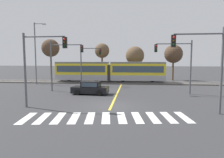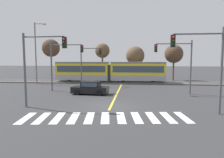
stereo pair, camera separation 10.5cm
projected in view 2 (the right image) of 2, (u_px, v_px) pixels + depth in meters
name	position (u px, v px, depth m)	size (l,w,h in m)	color
ground_plane	(111.00, 106.00, 17.44)	(200.00, 200.00, 0.00)	#333335
track_bed	(122.00, 82.00, 34.15)	(120.00, 4.00, 0.18)	#56514C
rail_near	(122.00, 82.00, 33.42)	(120.00, 0.08, 0.10)	#939399
rail_far	(123.00, 81.00, 34.85)	(120.00, 0.08, 0.10)	#939399
light_rail_tram	(110.00, 71.00, 34.18)	(18.50, 2.64, 3.43)	#9E9EA3
crosswalk_stripe_0	(26.00, 118.00, 13.83)	(0.56, 2.80, 0.01)	silver
crosswalk_stripe_1	(42.00, 118.00, 13.85)	(0.56, 2.80, 0.01)	silver
crosswalk_stripe_2	(58.00, 118.00, 13.87)	(0.56, 2.80, 0.01)	silver
crosswalk_stripe_3	(74.00, 118.00, 13.89)	(0.56, 2.80, 0.01)	silver
crosswalk_stripe_4	(90.00, 118.00, 13.91)	(0.56, 2.80, 0.01)	silver
crosswalk_stripe_5	(105.00, 118.00, 13.93)	(0.56, 2.80, 0.01)	silver
crosswalk_stripe_6	(121.00, 118.00, 13.95)	(0.56, 2.80, 0.01)	silver
crosswalk_stripe_7	(137.00, 117.00, 13.97)	(0.56, 2.80, 0.01)	silver
crosswalk_stripe_8	(152.00, 117.00, 13.99)	(0.56, 2.80, 0.01)	silver
crosswalk_stripe_9	(168.00, 117.00, 14.01)	(0.56, 2.80, 0.01)	silver
crosswalk_stripe_10	(183.00, 117.00, 14.03)	(0.56, 2.80, 0.01)	silver
lane_centre_line	(117.00, 93.00, 24.04)	(0.20, 16.45, 0.01)	gold
sedan_crossing	(90.00, 88.00, 23.21)	(4.30, 2.11, 1.52)	black
traffic_light_near_right	(205.00, 58.00, 14.54)	(3.75, 0.38, 6.37)	#515459
traffic_light_mid_right	(178.00, 58.00, 22.95)	(4.25, 0.38, 6.22)	#515459
traffic_light_near_left	(38.00, 58.00, 16.48)	(3.75, 0.38, 6.22)	#515459
traffic_light_far_left	(88.00, 59.00, 30.53)	(3.25, 0.38, 6.21)	#515459
traffic_light_mid_left	(62.00, 58.00, 25.09)	(4.25, 0.38, 6.44)	#515459
street_lamp_west	(37.00, 50.00, 32.32)	(2.01, 0.28, 9.91)	slate
bare_tree_far_west	(51.00, 48.00, 40.80)	(3.60, 3.60, 8.13)	brown
bare_tree_west	(102.00, 51.00, 39.16)	(2.87, 2.87, 7.17)	brown
bare_tree_east	(135.00, 56.00, 37.95)	(3.50, 3.50, 6.49)	brown
bare_tree_far_east	(174.00, 54.00, 37.83)	(3.46, 3.46, 6.79)	brown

